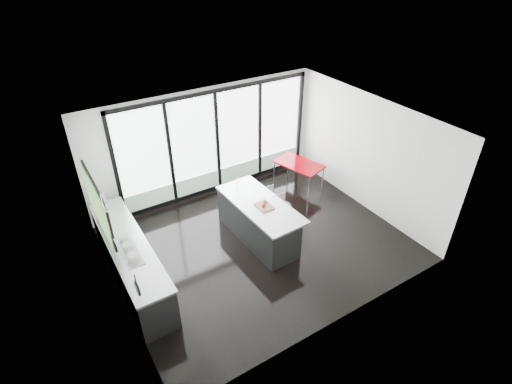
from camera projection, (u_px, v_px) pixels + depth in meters
floor at (259, 243)px, 8.83m from camera, size 6.00×5.00×0.00m
ceiling at (260, 126)px, 7.30m from camera, size 6.00×5.00×0.00m
wall_back at (216, 146)px, 10.01m from camera, size 6.00×0.09×2.80m
wall_front at (344, 263)px, 6.29m from camera, size 6.00×0.00×2.80m
wall_left at (105, 224)px, 6.85m from camera, size 0.26×5.00×2.80m
wall_right at (367, 153)px, 9.40m from camera, size 0.00×5.00×2.80m
counter_cabinets at (131, 261)px, 7.68m from camera, size 0.69×3.24×1.36m
island at (257, 221)px, 8.74m from camera, size 1.02×2.26×1.18m
bar_stool_near at (282, 218)px, 9.00m from camera, size 0.46×0.46×0.72m
bar_stool_far at (270, 207)px, 9.43m from camera, size 0.43×0.43×0.64m
red_table at (298, 174)px, 10.66m from camera, size 1.04×1.41×0.68m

